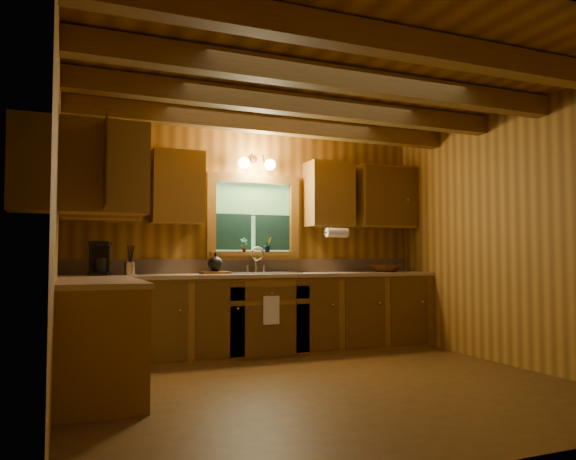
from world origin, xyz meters
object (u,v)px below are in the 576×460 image
at_px(wicker_basket, 386,268).
at_px(sink, 261,277).
at_px(cutting_board, 215,273).
at_px(coffee_maker, 100,259).

bearing_deg(wicker_basket, sink, 177.83).
relative_size(cutting_board, wicker_basket, 0.86).
bearing_deg(cutting_board, wicker_basket, -1.86).
bearing_deg(cutting_board, sink, 0.58).
bearing_deg(sink, cutting_board, -178.93).
height_order(sink, cutting_board, sink).
bearing_deg(coffee_maker, wicker_basket, 12.70).
xyz_separation_m(sink, wicker_basket, (1.60, -0.06, 0.09)).
height_order(sink, coffee_maker, coffee_maker).
height_order(coffee_maker, cutting_board, coffee_maker).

